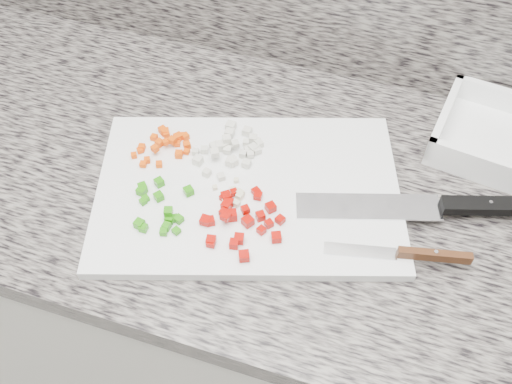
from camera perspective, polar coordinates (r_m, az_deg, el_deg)
cabinet at (r=1.34m, az=1.57°, el=-11.68°), size 3.92×0.62×0.86m
countertop at (r=0.96m, az=2.14°, el=0.68°), size 3.96×0.64×0.04m
cutting_board at (r=0.92m, az=-0.80°, el=0.12°), size 0.56×0.45×0.02m
carrot_pile at (r=0.98m, az=-8.92°, el=4.85°), size 0.09×0.10×0.02m
onion_pile at (r=0.96m, az=-2.50°, el=4.43°), size 0.11×0.13×0.02m
green_pepper_pile at (r=0.89m, az=-9.62°, el=-1.48°), size 0.10×0.10×0.02m
red_pepper_pile at (r=0.87m, az=-1.67°, el=-2.77°), size 0.13×0.14×0.02m
garlic_pile at (r=0.90m, az=-2.06°, el=-0.18°), size 0.05×0.06×0.01m
chef_knife at (r=0.93m, az=18.59°, el=-1.34°), size 0.37×0.15×0.02m
paring_knife at (r=0.86m, az=15.66°, el=-6.01°), size 0.21×0.06×0.02m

